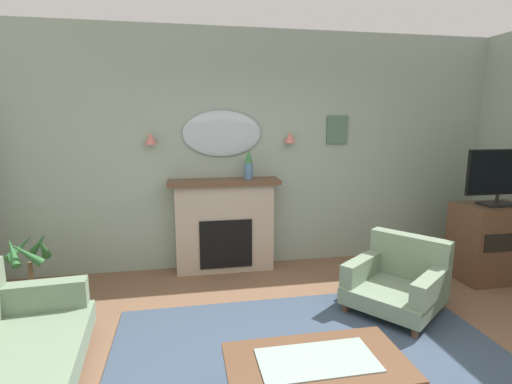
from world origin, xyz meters
The scene contains 13 objects.
wall_back centered at (0.00, 2.56, 1.48)m, with size 7.28×0.10×2.97m, color #93A393.
patterned_rug centered at (0.00, 0.20, 0.01)m, with size 3.20×2.40×0.01m, color #38475B.
fireplace centered at (-0.48, 2.34, 0.57)m, with size 1.36×0.36×1.16m.
mantel_vase_left centered at (-0.18, 2.31, 1.34)m, with size 0.11×0.11×0.36m.
wall_mirror centered at (-0.48, 2.48, 1.71)m, with size 0.96×0.06×0.56m, color #B2BCC6.
wall_sconce_left centered at (-1.33, 2.43, 1.66)m, with size 0.14×0.14×0.14m, color #D17066.
wall_sconce_right centered at (0.37, 2.43, 1.66)m, with size 0.14×0.14×0.14m, color #D17066.
framed_picture centered at (1.02, 2.49, 1.75)m, with size 0.28×0.03×0.36m, color #4C6B56.
coffee_table centered at (-0.20, -0.31, 0.38)m, with size 1.10×0.60×0.45m.
armchair_in_corner centered at (1.12, 1.00, 0.31)m, with size 1.14×1.13×0.71m.
tv_cabinet centered at (2.59, 1.49, 0.45)m, with size 0.80×0.57×0.90m.
tv_flatscreen centered at (2.59, 1.47, 1.25)m, with size 0.84×0.24×0.65m.
potted_plant_small_fern centered at (-2.54, 1.81, 0.35)m, with size 0.44×0.48×0.74m.
Camera 1 is at (-0.96, -2.31, 1.87)m, focal length 27.14 mm.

